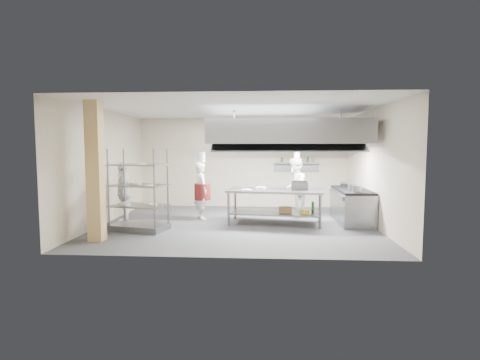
# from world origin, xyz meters

# --- Properties ---
(floor) EXTENTS (7.00, 7.00, 0.00)m
(floor) POSITION_xyz_m (0.00, 0.00, 0.00)
(floor) COLOR #272729
(floor) RESTS_ON ground
(ceiling) EXTENTS (7.00, 7.00, 0.00)m
(ceiling) POSITION_xyz_m (0.00, 0.00, 3.00)
(ceiling) COLOR silver
(ceiling) RESTS_ON wall_back
(wall_back) EXTENTS (7.00, 0.00, 7.00)m
(wall_back) POSITION_xyz_m (0.00, 3.00, 1.50)
(wall_back) COLOR #AFA28B
(wall_back) RESTS_ON ground
(wall_left) EXTENTS (0.00, 6.00, 6.00)m
(wall_left) POSITION_xyz_m (-3.50, 0.00, 1.50)
(wall_left) COLOR #AFA28B
(wall_left) RESTS_ON ground
(wall_right) EXTENTS (0.00, 6.00, 6.00)m
(wall_right) POSITION_xyz_m (3.50, 0.00, 1.50)
(wall_right) COLOR #AFA28B
(wall_right) RESTS_ON ground
(column) EXTENTS (0.30, 0.30, 3.00)m
(column) POSITION_xyz_m (-2.90, -1.90, 1.50)
(column) COLOR tan
(column) RESTS_ON floor
(exhaust_hood) EXTENTS (4.00, 2.50, 0.60)m
(exhaust_hood) POSITION_xyz_m (1.30, 0.40, 2.40)
(exhaust_hood) COLOR gray
(exhaust_hood) RESTS_ON ceiling
(hood_strip_a) EXTENTS (1.60, 0.12, 0.04)m
(hood_strip_a) POSITION_xyz_m (0.40, 0.40, 2.08)
(hood_strip_a) COLOR white
(hood_strip_a) RESTS_ON exhaust_hood
(hood_strip_b) EXTENTS (1.60, 0.12, 0.04)m
(hood_strip_b) POSITION_xyz_m (2.20, 0.40, 2.08)
(hood_strip_b) COLOR white
(hood_strip_b) RESTS_ON exhaust_hood
(wall_shelf) EXTENTS (1.50, 0.28, 0.04)m
(wall_shelf) POSITION_xyz_m (1.80, 2.84, 1.50)
(wall_shelf) COLOR gray
(wall_shelf) RESTS_ON wall_back
(island) EXTENTS (2.59, 1.35, 0.91)m
(island) POSITION_xyz_m (1.00, 0.13, 0.46)
(island) COLOR gray
(island) RESTS_ON floor
(island_worktop) EXTENTS (2.59, 1.35, 0.06)m
(island_worktop) POSITION_xyz_m (1.00, 0.13, 0.88)
(island_worktop) COLOR gray
(island_worktop) RESTS_ON island
(island_undershelf) EXTENTS (2.38, 1.22, 0.04)m
(island_undershelf) POSITION_xyz_m (1.00, 0.13, 0.30)
(island_undershelf) COLOR gray
(island_undershelf) RESTS_ON island
(pass_rack) EXTENTS (1.46, 1.04, 1.98)m
(pass_rack) POSITION_xyz_m (-2.33, -0.83, 0.99)
(pass_rack) COLOR slate
(pass_rack) RESTS_ON floor
(cooking_range) EXTENTS (0.80, 2.00, 0.84)m
(cooking_range) POSITION_xyz_m (3.08, 0.50, 0.42)
(cooking_range) COLOR gray
(cooking_range) RESTS_ON floor
(range_top) EXTENTS (0.78, 1.96, 0.06)m
(range_top) POSITION_xyz_m (3.08, 0.50, 0.87)
(range_top) COLOR black
(range_top) RESTS_ON cooking_range
(chef_head) EXTENTS (0.60, 0.70, 1.61)m
(chef_head) POSITION_xyz_m (-1.04, 0.64, 0.81)
(chef_head) COLOR white
(chef_head) RESTS_ON floor
(chef_line) EXTENTS (0.87, 0.99, 1.73)m
(chef_line) POSITION_xyz_m (1.60, 1.10, 0.86)
(chef_line) COLOR silver
(chef_line) RESTS_ON floor
(chef_plating) EXTENTS (0.64, 1.04, 1.64)m
(chef_plating) POSITION_xyz_m (-3.00, -0.03, 0.82)
(chef_plating) COLOR silver
(chef_plating) RESTS_ON floor
(griddle) EXTENTS (0.44, 0.35, 0.21)m
(griddle) POSITION_xyz_m (1.63, 0.15, 1.02)
(griddle) COLOR slate
(griddle) RESTS_ON island_worktop
(wicker_basket) EXTENTS (0.35, 0.25, 0.15)m
(wicker_basket) POSITION_xyz_m (1.27, 0.04, 0.39)
(wicker_basket) COLOR olive
(wicker_basket) RESTS_ON island_undershelf
(stockpot) EXTENTS (0.23, 0.23, 0.16)m
(stockpot) POSITION_xyz_m (3.00, 0.15, 0.98)
(stockpot) COLOR slate
(stockpot) RESTS_ON range_top
(plate_stack) EXTENTS (0.28, 0.28, 0.05)m
(plate_stack) POSITION_xyz_m (-2.33, -0.83, 0.63)
(plate_stack) COLOR white
(plate_stack) RESTS_ON pass_rack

